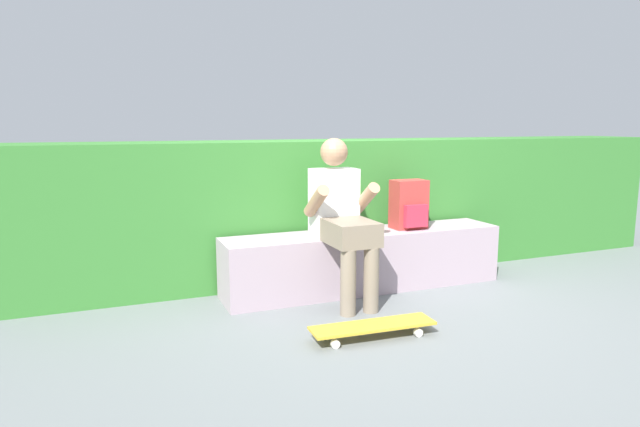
# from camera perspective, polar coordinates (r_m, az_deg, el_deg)

# --- Properties ---
(ground_plane) EXTENTS (24.00, 24.00, 0.00)m
(ground_plane) POSITION_cam_1_polar(r_m,az_deg,el_deg) (4.35, 6.08, -8.57)
(ground_plane) COLOR slate
(bench_main) EXTENTS (2.32, 0.44, 0.47)m
(bench_main) POSITION_cam_1_polar(r_m,az_deg,el_deg) (4.50, 4.61, -4.82)
(bench_main) COLOR #A6919C
(bench_main) RESTS_ON ground
(person_skater) EXTENTS (0.49, 0.62, 1.22)m
(person_skater) POSITION_cam_1_polar(r_m,az_deg,el_deg) (4.10, 2.26, -0.05)
(person_skater) COLOR white
(person_skater) RESTS_ON ground
(skateboard_near_person) EXTENTS (0.81, 0.24, 0.09)m
(skateboard_near_person) POSITION_cam_1_polar(r_m,az_deg,el_deg) (3.54, 5.47, -11.53)
(skateboard_near_person) COLOR gold
(skateboard_near_person) RESTS_ON ground
(backpack_on_bench) EXTENTS (0.28, 0.23, 0.40)m
(backpack_on_bench) POSITION_cam_1_polar(r_m,az_deg,el_deg) (4.60, 9.19, 0.86)
(backpack_on_bench) COLOR #B23833
(backpack_on_bench) RESTS_ON bench_main
(hedge_row) EXTENTS (6.10, 0.68, 1.18)m
(hedge_row) POSITION_cam_1_polar(r_m,az_deg,el_deg) (5.13, 5.29, 0.98)
(hedge_row) COLOR #35782E
(hedge_row) RESTS_ON ground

